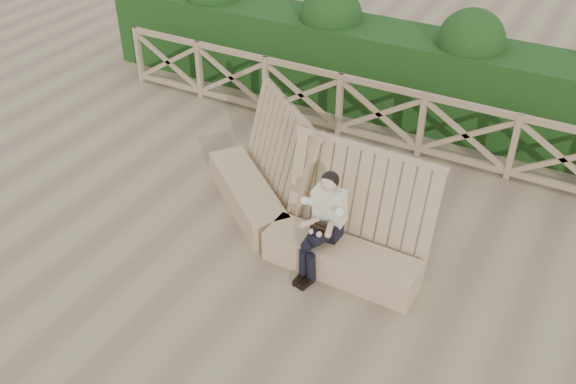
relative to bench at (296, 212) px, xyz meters
The scene contains 5 objects.
ground 0.79m from the bench, 89.88° to the right, with size 60.00×60.00×0.00m, color brown.
bench is the anchor object (origin of this frame).
woman 0.77m from the bench, 31.82° to the right, with size 0.39×0.82×1.35m.
guardrail 2.81m from the bench, 89.97° to the left, with size 10.10×0.09×1.10m.
hedge 4.02m from the bench, 89.98° to the left, with size 12.00×1.20×1.50m, color black.
Camera 1 is at (3.23, -5.30, 5.43)m, focal length 40.00 mm.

